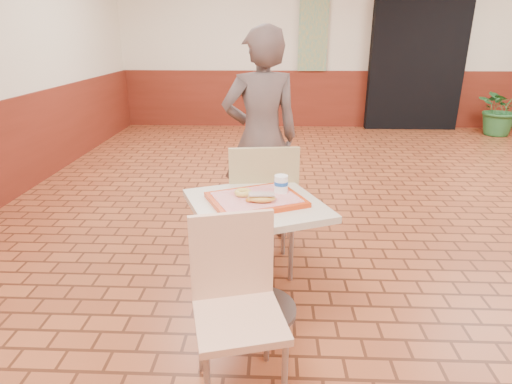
{
  "coord_description": "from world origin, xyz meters",
  "views": [
    {
      "loc": [
        -1.27,
        -2.95,
        1.63
      ],
      "look_at": [
        -1.36,
        -0.7,
        0.8
      ],
      "focal_mm": 30.0,
      "sensor_mm": 36.0,
      "label": 1
    }
  ],
  "objects_px": {
    "customer": "(261,138)",
    "long_john_donut": "(261,198)",
    "paper_cup": "(281,184)",
    "potted_plant": "(502,108)",
    "main_table": "(256,240)",
    "chair_main_back": "(262,204)",
    "ring_donut": "(243,193)",
    "chair_main_front": "(236,297)",
    "serving_tray": "(256,199)"
  },
  "relations": [
    {
      "from": "main_table",
      "to": "customer",
      "type": "bearing_deg",
      "value": 90.17
    },
    {
      "from": "ring_donut",
      "to": "chair_main_front",
      "type": "bearing_deg",
      "value": -89.38
    },
    {
      "from": "main_table",
      "to": "customer",
      "type": "distance_m",
      "value": 1.14
    },
    {
      "from": "ring_donut",
      "to": "potted_plant",
      "type": "distance_m",
      "value": 6.46
    },
    {
      "from": "chair_main_back",
      "to": "main_table",
      "type": "bearing_deg",
      "value": 80.26
    },
    {
      "from": "customer",
      "to": "ring_donut",
      "type": "bearing_deg",
      "value": 70.81
    },
    {
      "from": "customer",
      "to": "long_john_donut",
      "type": "distance_m",
      "value": 1.16
    },
    {
      "from": "long_john_donut",
      "to": "potted_plant",
      "type": "distance_m",
      "value": 6.48
    },
    {
      "from": "main_table",
      "to": "customer",
      "type": "height_order",
      "value": "customer"
    },
    {
      "from": "customer",
      "to": "chair_main_front",
      "type": "bearing_deg",
      "value": 72.39
    },
    {
      "from": "customer",
      "to": "long_john_donut",
      "type": "bearing_deg",
      "value": 76.29
    },
    {
      "from": "serving_tray",
      "to": "ring_donut",
      "type": "height_order",
      "value": "ring_donut"
    },
    {
      "from": "long_john_donut",
      "to": "paper_cup",
      "type": "xyz_separation_m",
      "value": [
        0.11,
        0.16,
        0.03
      ]
    },
    {
      "from": "serving_tray",
      "to": "potted_plant",
      "type": "distance_m",
      "value": 6.44
    },
    {
      "from": "main_table",
      "to": "serving_tray",
      "type": "height_order",
      "value": "serving_tray"
    },
    {
      "from": "main_table",
      "to": "ring_donut",
      "type": "relative_size",
      "value": 7.32
    },
    {
      "from": "serving_tray",
      "to": "ring_donut",
      "type": "relative_size",
      "value": 4.94
    },
    {
      "from": "serving_tray",
      "to": "ring_donut",
      "type": "bearing_deg",
      "value": 162.69
    },
    {
      "from": "main_table",
      "to": "paper_cup",
      "type": "bearing_deg",
      "value": 30.59
    },
    {
      "from": "long_john_donut",
      "to": "chair_main_front",
      "type": "bearing_deg",
      "value": -101.46
    },
    {
      "from": "customer",
      "to": "chair_main_back",
      "type": "bearing_deg",
      "value": 77.11
    },
    {
      "from": "chair_main_back",
      "to": "paper_cup",
      "type": "xyz_separation_m",
      "value": [
        0.12,
        -0.37,
        0.28
      ]
    },
    {
      "from": "customer",
      "to": "long_john_donut",
      "type": "height_order",
      "value": "customer"
    },
    {
      "from": "ring_donut",
      "to": "customer",
      "type": "bearing_deg",
      "value": 86.14
    },
    {
      "from": "paper_cup",
      "to": "potted_plant",
      "type": "height_order",
      "value": "potted_plant"
    },
    {
      "from": "chair_main_front",
      "to": "serving_tray",
      "type": "height_order",
      "value": "chair_main_front"
    },
    {
      "from": "potted_plant",
      "to": "long_john_donut",
      "type": "bearing_deg",
      "value": -126.82
    },
    {
      "from": "main_table",
      "to": "paper_cup",
      "type": "xyz_separation_m",
      "value": [
        0.14,
        0.08,
        0.32
      ]
    },
    {
      "from": "customer",
      "to": "paper_cup",
      "type": "relative_size",
      "value": 16.94
    },
    {
      "from": "main_table",
      "to": "chair_main_back",
      "type": "bearing_deg",
      "value": 87.06
    },
    {
      "from": "paper_cup",
      "to": "potted_plant",
      "type": "relative_size",
      "value": 0.11
    },
    {
      "from": "chair_main_back",
      "to": "potted_plant",
      "type": "height_order",
      "value": "chair_main_back"
    },
    {
      "from": "serving_tray",
      "to": "paper_cup",
      "type": "distance_m",
      "value": 0.18
    },
    {
      "from": "paper_cup",
      "to": "main_table",
      "type": "bearing_deg",
      "value": -149.41
    },
    {
      "from": "chair_main_back",
      "to": "potted_plant",
      "type": "relative_size",
      "value": 1.07
    },
    {
      "from": "serving_tray",
      "to": "ring_donut",
      "type": "xyz_separation_m",
      "value": [
        -0.07,
        0.02,
        0.03
      ]
    },
    {
      "from": "main_table",
      "to": "chair_main_back",
      "type": "distance_m",
      "value": 0.46
    },
    {
      "from": "chair_main_front",
      "to": "paper_cup",
      "type": "xyz_separation_m",
      "value": [
        0.21,
        0.64,
        0.34
      ]
    },
    {
      "from": "chair_main_front",
      "to": "potted_plant",
      "type": "distance_m",
      "value": 6.92
    },
    {
      "from": "chair_main_back",
      "to": "long_john_donut",
      "type": "distance_m",
      "value": 0.59
    },
    {
      "from": "potted_plant",
      "to": "paper_cup",
      "type": "bearing_deg",
      "value": -126.87
    },
    {
      "from": "serving_tray",
      "to": "long_john_donut",
      "type": "height_order",
      "value": "long_john_donut"
    },
    {
      "from": "main_table",
      "to": "chair_main_front",
      "type": "distance_m",
      "value": 0.56
    },
    {
      "from": "customer",
      "to": "ring_donut",
      "type": "relative_size",
      "value": 16.85
    },
    {
      "from": "ring_donut",
      "to": "potted_plant",
      "type": "height_order",
      "value": "potted_plant"
    },
    {
      "from": "paper_cup",
      "to": "potted_plant",
      "type": "bearing_deg",
      "value": 53.13
    },
    {
      "from": "ring_donut",
      "to": "potted_plant",
      "type": "bearing_deg",
      "value": 51.92
    },
    {
      "from": "chair_main_front",
      "to": "customer",
      "type": "distance_m",
      "value": 1.68
    },
    {
      "from": "long_john_donut",
      "to": "potted_plant",
      "type": "bearing_deg",
      "value": 53.18
    },
    {
      "from": "paper_cup",
      "to": "potted_plant",
      "type": "distance_m",
      "value": 6.29
    }
  ]
}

